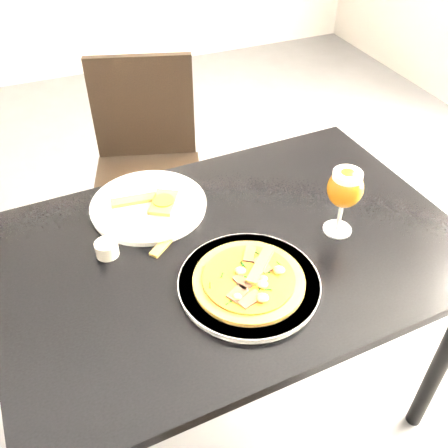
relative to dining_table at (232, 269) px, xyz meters
name	(u,v)px	position (x,y,z in m)	size (l,w,h in m)	color
ground	(176,427)	(-0.22, -0.03, -0.66)	(6.00, 6.00, 0.00)	#525255
dining_table	(232,269)	(0.00, 0.00, 0.00)	(1.23, 0.85, 0.75)	black
chair_far	(147,167)	(-0.03, 0.80, -0.16)	(0.53, 0.53, 0.91)	black
plate_main	(249,283)	(-0.02, -0.15, 0.10)	(0.33, 0.33, 0.02)	white
pizza	(249,279)	(-0.02, -0.15, 0.12)	(0.27, 0.27, 0.03)	brown
plate_second	(149,206)	(-0.16, 0.23, 0.10)	(0.32, 0.32, 0.02)	white
crust_scraps	(154,201)	(-0.14, 0.23, 0.11)	(0.19, 0.13, 0.01)	brown
loose_crust	(165,243)	(-0.16, 0.07, 0.09)	(0.11, 0.02, 0.01)	brown
sauce_cup	(107,248)	(-0.31, 0.09, 0.11)	(0.06, 0.06, 0.04)	beige
beer_glass	(345,189)	(0.28, -0.05, 0.23)	(0.09, 0.09, 0.19)	silver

